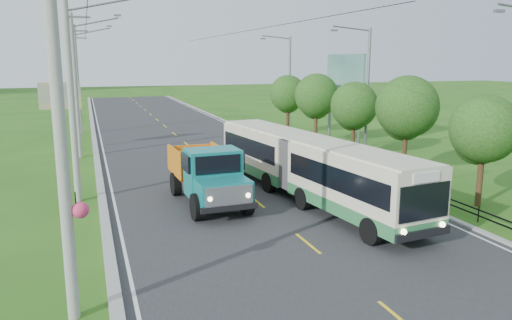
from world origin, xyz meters
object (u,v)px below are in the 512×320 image
tree_back (288,95)px  billboard_right (345,79)px  tree_fifth (316,98)px  planter_near (406,183)px  tree_second (483,132)px  billboard_left (60,100)px  bus (308,163)px  pole_near (72,98)px  planter_far (292,139)px  planter_mid (337,156)px  streetlight_far (288,81)px  pole_far (78,79)px  streetlight_mid (366,89)px  tree_third (406,110)px  pole_mid (76,85)px  pole_nearest (63,137)px  dump_truck (208,171)px  tree_fourth (354,108)px

tree_back → billboard_right: (2.44, -6.14, 1.69)m
tree_fifth → billboard_right: 2.87m
planter_near → tree_second: bearing=-72.0°
planter_near → billboard_left: bearing=135.2°
bus → pole_near: bearing=156.0°
planter_far → billboard_left: bearing=173.7°
tree_back → bus: bearing=-109.6°
planter_mid → planter_far: bearing=90.0°
pole_near → streetlight_far: (18.90, 19.00, -0.19)m
streetlight_far → planter_mid: 14.88m
pole_far → bus: size_ratio=0.63×
streetlight_mid → pole_near: bearing=-165.2°
tree_third → tree_back: (-0.00, 18.00, -0.33)m
streetlight_mid → pole_mid: bearing=159.7°
tree_third → bus: 7.98m
pole_nearest → billboard_right: 30.84m
pole_near → planter_far: size_ratio=14.93×
streetlight_far → tree_back: bearing=-112.9°
tree_second → streetlight_far: (0.79, 25.86, 1.38)m
dump_truck → pole_near: bearing=155.0°
pole_far → streetlight_far: 19.56m
streetlight_mid → dump_truck: 15.34m
planter_near → streetlight_far: bearing=84.7°
tree_back → dump_truck: tree_back is taller
tree_third → streetlight_far: 19.90m
pole_far → tree_third: pole_far is taller
tree_second → tree_fourth: 12.00m
planter_mid → bus: (-6.04, -8.29, 1.55)m
pole_mid → tree_third: pole_mid is taller
streetlight_far → planter_near: bearing=-95.3°
tree_fifth → tree_back: tree_fifth is taller
pole_far → tree_fourth: size_ratio=1.85×
planter_near → dump_truck: (-10.93, 0.51, 1.32)m
planter_near → planter_far: 16.00m
tree_back → pole_nearest: bearing=-121.8°
tree_fourth → tree_third: bearing=-90.0°
planter_mid → pole_nearest: bearing=-134.7°
bus → dump_truck: 4.96m
planter_far → billboard_left: (-18.10, 2.00, 3.58)m
pole_far → streetlight_mid: bearing=-45.1°
planter_near → streetlight_mid: bearing=75.7°
planter_far → billboard_right: billboard_right is taller
tree_back → billboard_left: (-19.36, -2.14, 0.21)m
billboard_right → dump_truck: billboard_right is taller
billboard_right → tree_second: bearing=-97.8°
tree_back → planter_far: bearing=-106.9°
planter_mid → planter_far: (0.00, 8.00, 0.00)m
pole_near → tree_second: 19.44m
pole_nearest → tree_back: size_ratio=1.82×
planter_far → billboard_right: (3.70, -2.00, 5.06)m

